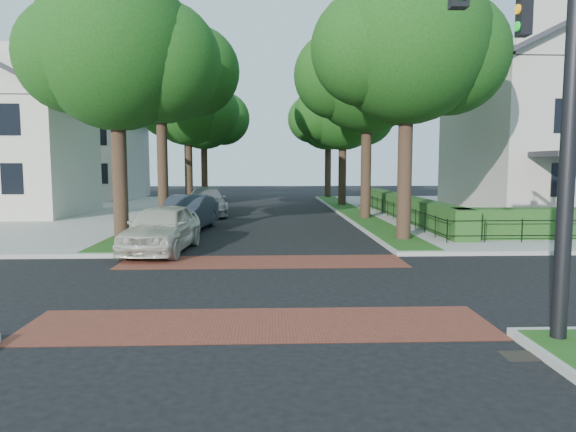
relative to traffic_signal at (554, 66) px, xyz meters
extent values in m
plane|color=black|center=(-4.89, 4.41, -4.71)|extent=(120.00, 120.00, 0.00)
cube|color=gray|center=(14.61, 23.41, -4.63)|extent=(30.00, 30.00, 0.15)
cube|color=brown|center=(-4.89, 7.61, -4.70)|extent=(9.00, 2.20, 0.01)
cube|color=brown|center=(-4.89, 1.21, -4.70)|extent=(9.00, 2.20, 0.01)
cube|color=black|center=(-0.59, -0.59, -4.70)|extent=(0.65, 0.45, 0.01)
cube|color=#173E11|center=(0.51, 23.51, -4.55)|extent=(1.60, 29.80, 0.02)
cube|color=#173E11|center=(-10.29, 23.51, -4.55)|extent=(1.60, 29.80, 0.02)
cylinder|color=black|center=(0.61, 11.41, -0.88)|extent=(0.56, 0.56, 7.35)
sphere|color=#113B10|center=(0.61, 11.41, 3.00)|extent=(6.20, 6.20, 6.20)
sphere|color=#113B10|center=(2.32, 11.71, 2.60)|extent=(4.65, 4.65, 4.65)
sphere|color=#113B10|center=(-0.94, 11.21, 2.70)|extent=(4.34, 4.34, 4.34)
sphere|color=#113B10|center=(0.71, 12.96, 3.50)|extent=(4.03, 4.03, 4.03)
cylinder|color=black|center=(0.61, 19.41, -0.71)|extent=(0.56, 0.56, 7.70)
sphere|color=#113B10|center=(0.61, 19.41, 3.36)|extent=(6.60, 6.60, 6.60)
sphere|color=#113B10|center=(2.43, 19.71, 2.96)|extent=(4.95, 4.95, 4.95)
sphere|color=#113B10|center=(-1.04, 19.21, 3.06)|extent=(4.62, 4.62, 4.62)
sphere|color=#113B10|center=(0.71, 21.06, 3.86)|extent=(4.29, 4.29, 4.29)
cylinder|color=black|center=(0.61, 28.41, -1.23)|extent=(0.56, 0.56, 6.65)
sphere|color=#113B10|center=(0.61, 28.41, 2.28)|extent=(5.80, 5.80, 5.80)
sphere|color=#113B10|center=(2.21, 28.71, 1.88)|extent=(4.35, 4.35, 4.35)
sphere|color=#113B10|center=(-0.84, 28.21, 1.98)|extent=(4.06, 4.06, 4.06)
sphere|color=#113B10|center=(0.71, 29.86, 2.78)|extent=(3.77, 3.77, 3.77)
cylinder|color=black|center=(0.61, 37.41, -1.06)|extent=(0.56, 0.56, 7.00)
sphere|color=#113B10|center=(0.61, 37.41, 2.64)|extent=(6.00, 6.00, 6.00)
sphere|color=#113B10|center=(2.26, 37.71, 2.24)|extent=(4.50, 4.50, 4.50)
sphere|color=#113B10|center=(-0.89, 37.21, 2.34)|extent=(4.20, 4.20, 4.20)
sphere|color=#113B10|center=(0.71, 38.91, 3.14)|extent=(3.90, 3.90, 3.90)
cylinder|color=black|center=(-10.39, 11.41, -1.06)|extent=(0.56, 0.56, 7.00)
sphere|color=#113B10|center=(-10.39, 11.41, 2.64)|extent=(6.00, 6.00, 6.00)
sphere|color=#113B10|center=(-8.74, 11.71, 2.24)|extent=(4.50, 4.50, 4.50)
sphere|color=#113B10|center=(-11.89, 11.21, 2.34)|extent=(4.20, 4.20, 4.20)
sphere|color=#113B10|center=(-10.29, 12.91, 3.14)|extent=(3.90, 3.90, 3.90)
cylinder|color=black|center=(-10.39, 19.41, -0.53)|extent=(0.56, 0.56, 8.05)
sphere|color=#113B10|center=(-10.39, 19.41, 3.72)|extent=(6.40, 6.40, 6.40)
sphere|color=#113B10|center=(-8.63, 19.71, 3.32)|extent=(4.80, 4.80, 4.80)
sphere|color=#113B10|center=(-11.99, 19.21, 3.42)|extent=(4.48, 4.48, 4.48)
sphere|color=#113B10|center=(-10.29, 21.01, 4.22)|extent=(4.16, 4.16, 4.16)
cylinder|color=black|center=(-10.39, 28.41, -1.13)|extent=(0.56, 0.56, 6.86)
sphere|color=#113B10|center=(-10.39, 28.41, 2.50)|extent=(5.60, 5.60, 5.60)
sphere|color=#113B10|center=(-8.85, 28.71, 2.10)|extent=(4.20, 4.20, 4.20)
sphere|color=#113B10|center=(-11.79, 28.21, 2.20)|extent=(3.92, 3.92, 3.92)
sphere|color=#113B10|center=(-10.29, 29.81, 3.00)|extent=(3.64, 3.64, 3.64)
cylinder|color=black|center=(-10.39, 37.41, -0.99)|extent=(0.56, 0.56, 7.14)
sphere|color=#113B10|center=(-10.39, 37.41, 2.79)|extent=(6.20, 6.20, 6.20)
sphere|color=#113B10|center=(-8.68, 37.71, 2.39)|extent=(4.65, 4.65, 4.65)
sphere|color=#113B10|center=(-11.94, 37.21, 2.49)|extent=(4.34, 4.34, 4.34)
sphere|color=#113B10|center=(-10.29, 38.96, 3.29)|extent=(4.03, 4.03, 4.03)
cube|color=#163B14|center=(2.81, 19.41, -3.96)|extent=(1.00, 18.00, 1.20)
cube|color=#BAB4A7|center=(12.61, 20.41, -0.56)|extent=(12.00, 10.00, 8.00)
cylinder|color=white|center=(8.41, 13.26, -2.71)|extent=(0.24, 0.24, 3.00)
cube|color=beige|center=(-20.39, 22.41, -1.31)|extent=(9.00, 8.00, 6.50)
cube|color=brown|center=(-17.69, 20.81, 3.76)|extent=(0.80, 0.80, 3.64)
cube|color=#BAB4A7|center=(-20.39, 36.41, -1.31)|extent=(9.00, 8.00, 6.50)
cube|color=brown|center=(-17.69, 34.81, 3.76)|extent=(0.80, 0.80, 3.64)
cylinder|color=black|center=(0.21, -0.19, -0.56)|extent=(0.26, 0.26, 8.00)
cube|color=black|center=(0.21, 1.51, 1.34)|extent=(0.22, 0.28, 1.00)
cylinder|color=orange|center=(0.08, 1.51, 1.34)|extent=(0.05, 0.18, 0.18)
cylinder|color=#0CB226|center=(0.08, 1.51, 1.02)|extent=(0.05, 0.18, 0.18)
imported|color=beige|center=(-8.49, 9.66, -3.85)|extent=(2.40, 5.15, 1.70)
imported|color=#222A33|center=(-8.49, 15.47, -3.89)|extent=(2.49, 5.20, 1.64)
imported|color=slate|center=(-8.49, 22.65, -3.87)|extent=(3.20, 6.04, 1.67)
camera|label=1|loc=(-4.70, -8.47, -1.61)|focal=32.00mm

